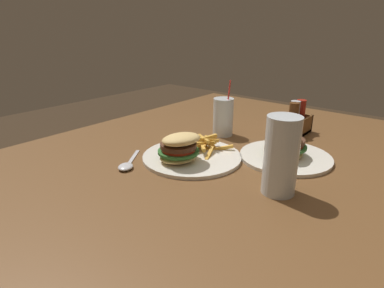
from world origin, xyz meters
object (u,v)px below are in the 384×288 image
meal_plate_near (187,152)px  condiment_caddy (295,121)px  juice_glass (223,118)px  beer_glass (281,157)px  meal_plate_far (285,149)px  spoon (126,166)px

meal_plate_near → condiment_caddy: condiment_caddy is taller
meal_plate_near → condiment_caddy: (-0.42, 0.13, 0.02)m
meal_plate_near → juice_glass: 0.26m
condiment_caddy → beer_glass: bearing=18.7°
juice_glass → meal_plate_far: juice_glass is taller
beer_glass → juice_glass: size_ratio=0.94×
condiment_caddy → meal_plate_far: bearing=17.2°
meal_plate_near → meal_plate_far: bearing=133.1°
meal_plate_near → juice_glass: juice_glass is taller
meal_plate_near → juice_glass: (-0.25, -0.05, 0.03)m
beer_glass → meal_plate_far: beer_glass is taller
meal_plate_near → spoon: meal_plate_near is taller
spoon → meal_plate_near: bearing=111.7°
meal_plate_near → spoon: 0.17m
meal_plate_near → beer_glass: beer_glass is taller
meal_plate_near → condiment_caddy: size_ratio=2.29×
juice_glass → meal_plate_far: size_ratio=0.74×
beer_glass → meal_plate_far: 0.21m
beer_glass → meal_plate_far: bearing=-159.5°
meal_plate_far → condiment_caddy: condiment_caddy is taller
beer_glass → condiment_caddy: bearing=-161.3°
juice_glass → meal_plate_far: bearing=76.8°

